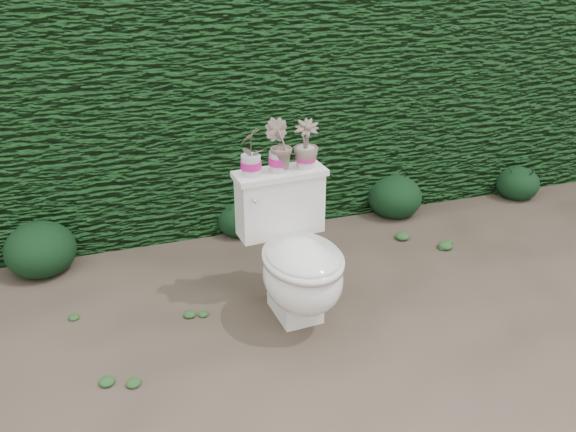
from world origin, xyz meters
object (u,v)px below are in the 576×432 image
object	(u,v)px
potted_plant_center	(279,147)
potted_plant_right	(306,145)
potted_plant_left	(251,152)
toilet	(297,260)

from	to	relation	value
potted_plant_center	potted_plant_right	distance (m)	0.16
potted_plant_left	toilet	bearing A→B (deg)	85.19
potted_plant_left	potted_plant_center	size ratio (longest dim) A/B	0.95
toilet	potted_plant_center	bearing A→B (deg)	91.42
toilet	potted_plant_left	world-z (taller)	potted_plant_left
toilet	potted_plant_center	world-z (taller)	potted_plant_center
potted_plant_right	potted_plant_center	bearing A→B (deg)	-156.34
toilet	potted_plant_right	size ratio (longest dim) A/B	3.16
toilet	potted_plant_right	xyz separation A→B (m)	(0.13, 0.25, 0.54)
toilet	potted_plant_center	size ratio (longest dim) A/B	2.92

